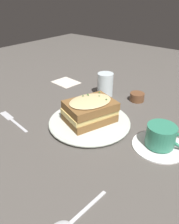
% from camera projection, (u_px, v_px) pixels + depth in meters
% --- Properties ---
extents(ground_plane, '(2.40, 2.40, 0.00)m').
position_uv_depth(ground_plane, '(86.00, 124.00, 0.73)').
color(ground_plane, '#514C47').
extents(dinner_plate, '(0.27, 0.27, 0.02)m').
position_uv_depth(dinner_plate, '(90.00, 122.00, 0.72)').
color(dinner_plate, silver).
rests_on(dinner_plate, ground_plane).
extents(sandwich, '(0.16, 0.18, 0.08)m').
position_uv_depth(sandwich, '(90.00, 111.00, 0.70)').
color(sandwich, brown).
rests_on(sandwich, dinner_plate).
extents(teacup_with_saucer, '(0.15, 0.15, 0.07)m').
position_uv_depth(teacup_with_saucer, '(161.00, 138.00, 0.61)').
color(teacup_with_saucer, white).
rests_on(teacup_with_saucer, ground_plane).
extents(water_glass, '(0.07, 0.07, 0.10)m').
position_uv_depth(water_glass, '(105.00, 85.00, 0.90)').
color(water_glass, silver).
rests_on(water_glass, ground_plane).
extents(fork, '(0.17, 0.04, 0.00)m').
position_uv_depth(fork, '(11.00, 119.00, 0.76)').
color(fork, silver).
rests_on(fork, ground_plane).
extents(napkin, '(0.13, 0.11, 0.00)m').
position_uv_depth(napkin, '(66.00, 82.00, 1.05)').
color(napkin, silver).
rests_on(napkin, ground_plane).
extents(condiment_pot, '(0.06, 0.06, 0.03)m').
position_uv_depth(condiment_pot, '(137.00, 97.00, 0.87)').
color(condiment_pot, brown).
rests_on(condiment_pot, ground_plane).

